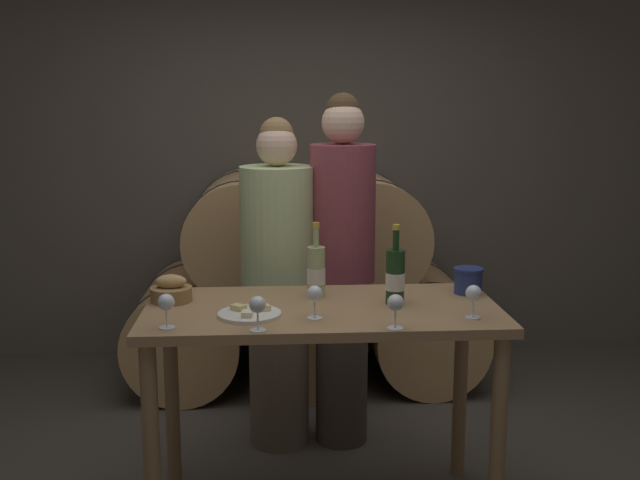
# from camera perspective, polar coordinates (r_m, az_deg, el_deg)

# --- Properties ---
(stone_wall_back) EXTENTS (10.00, 0.12, 3.20)m
(stone_wall_back) POSITION_cam_1_polar(r_m,az_deg,el_deg) (5.15, -1.51, 9.03)
(stone_wall_back) COLOR #60594F
(stone_wall_back) RESTS_ON ground_plane
(barrel_stack) EXTENTS (2.16, 0.97, 1.30)m
(barrel_stack) POSITION_cam_1_polar(r_m,az_deg,el_deg) (4.69, -1.16, -3.67)
(barrel_stack) COLOR tan
(barrel_stack) RESTS_ON ground_plane
(tasting_table) EXTENTS (1.45, 0.71, 0.92)m
(tasting_table) POSITION_cam_1_polar(r_m,az_deg,el_deg) (3.10, 0.17, -7.56)
(tasting_table) COLOR #99754C
(tasting_table) RESTS_ON ground_plane
(person_left) EXTENTS (0.37, 0.37, 1.67)m
(person_left) POSITION_cam_1_polar(r_m,az_deg,el_deg) (3.75, -3.21, -3.37)
(person_left) COLOR #756651
(person_left) RESTS_ON ground_plane
(person_right) EXTENTS (0.32, 0.32, 1.78)m
(person_right) POSITION_cam_1_polar(r_m,az_deg,el_deg) (3.74, 1.70, -2.09)
(person_right) COLOR #4C4238
(person_right) RESTS_ON ground_plane
(wine_bottle_red) EXTENTS (0.08, 0.08, 0.33)m
(wine_bottle_red) POSITION_cam_1_polar(r_m,az_deg,el_deg) (3.09, 5.76, -2.78)
(wine_bottle_red) COLOR #193819
(wine_bottle_red) RESTS_ON tasting_table
(wine_bottle_white) EXTENTS (0.08, 0.08, 0.32)m
(wine_bottle_white) POSITION_cam_1_polar(r_m,az_deg,el_deg) (3.19, -0.30, -2.40)
(wine_bottle_white) COLOR #ADBC7F
(wine_bottle_white) RESTS_ON tasting_table
(blue_crock) EXTENTS (0.13, 0.13, 0.11)m
(blue_crock) POSITION_cam_1_polar(r_m,az_deg,el_deg) (3.32, 11.22, -2.96)
(blue_crock) COLOR navy
(blue_crock) RESTS_ON tasting_table
(bread_basket) EXTENTS (0.17, 0.17, 0.11)m
(bread_basket) POSITION_cam_1_polar(r_m,az_deg,el_deg) (3.19, -11.27, -3.83)
(bread_basket) COLOR olive
(bread_basket) RESTS_ON tasting_table
(cheese_plate) EXTENTS (0.25, 0.25, 0.04)m
(cheese_plate) POSITION_cam_1_polar(r_m,az_deg,el_deg) (2.95, -5.39, -5.60)
(cheese_plate) COLOR white
(cheese_plate) RESTS_ON tasting_table
(wine_glass_far_left) EXTENTS (0.06, 0.06, 0.13)m
(wine_glass_far_left) POSITION_cam_1_polar(r_m,az_deg,el_deg) (2.81, -11.65, -4.78)
(wine_glass_far_left) COLOR white
(wine_glass_far_left) RESTS_ON tasting_table
(wine_glass_left) EXTENTS (0.06, 0.06, 0.13)m
(wine_glass_left) POSITION_cam_1_polar(r_m,az_deg,el_deg) (2.74, -4.78, -5.04)
(wine_glass_left) COLOR white
(wine_glass_left) RESTS_ON tasting_table
(wine_glass_center) EXTENTS (0.06, 0.06, 0.13)m
(wine_glass_center) POSITION_cam_1_polar(r_m,az_deg,el_deg) (2.88, -0.41, -4.22)
(wine_glass_center) COLOR white
(wine_glass_center) RESTS_ON tasting_table
(wine_glass_right) EXTENTS (0.06, 0.06, 0.13)m
(wine_glass_right) POSITION_cam_1_polar(r_m,az_deg,el_deg) (2.76, 5.78, -4.89)
(wine_glass_right) COLOR white
(wine_glass_right) RESTS_ON tasting_table
(wine_glass_far_right) EXTENTS (0.06, 0.06, 0.13)m
(wine_glass_far_right) POSITION_cam_1_polar(r_m,az_deg,el_deg) (2.94, 11.62, -4.10)
(wine_glass_far_right) COLOR white
(wine_glass_far_right) RESTS_ON tasting_table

